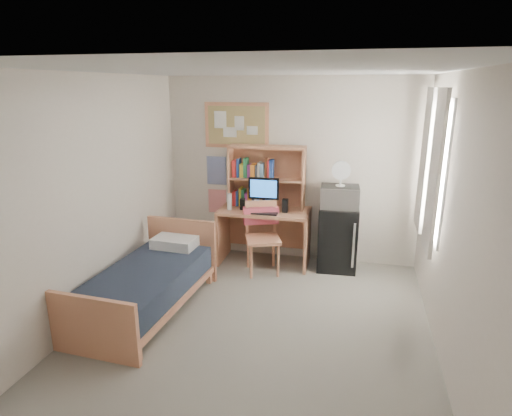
% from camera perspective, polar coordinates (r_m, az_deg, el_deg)
% --- Properties ---
extents(floor, '(3.60, 4.20, 0.02)m').
position_cam_1_polar(floor, '(4.67, -0.22, -15.99)').
color(floor, gray).
rests_on(floor, ground).
extents(ceiling, '(3.60, 4.20, 0.02)m').
position_cam_1_polar(ceiling, '(3.96, -0.26, 17.93)').
color(ceiling, silver).
rests_on(ceiling, wall_back).
extents(wall_back, '(3.60, 0.04, 2.60)m').
position_cam_1_polar(wall_back, '(6.13, 4.55, 5.01)').
color(wall_back, silver).
rests_on(wall_back, floor).
extents(wall_front, '(3.60, 0.04, 2.60)m').
position_cam_1_polar(wall_front, '(2.31, -13.43, -14.88)').
color(wall_front, silver).
rests_on(wall_front, floor).
extents(wall_left, '(0.04, 4.20, 2.60)m').
position_cam_1_polar(wall_left, '(4.88, -21.23, 1.06)').
color(wall_left, silver).
rests_on(wall_left, floor).
extents(wall_right, '(0.04, 4.20, 2.60)m').
position_cam_1_polar(wall_right, '(4.10, 24.97, -2.06)').
color(wall_right, silver).
rests_on(wall_right, floor).
extents(window_unit, '(0.10, 1.40, 1.70)m').
position_cam_1_polar(window_unit, '(5.18, 22.45, 5.17)').
color(window_unit, white).
rests_on(window_unit, wall_right).
extents(curtain_left, '(0.04, 0.55, 1.70)m').
position_cam_1_polar(curtain_left, '(4.78, 22.74, 4.33)').
color(curtain_left, silver).
rests_on(curtain_left, wall_right).
extents(curtain_right, '(0.04, 0.55, 1.70)m').
position_cam_1_polar(curtain_right, '(5.56, 21.58, 5.94)').
color(curtain_right, silver).
rests_on(curtain_right, wall_right).
extents(bulletin_board, '(0.94, 0.03, 0.64)m').
position_cam_1_polar(bulletin_board, '(6.20, -2.61, 10.95)').
color(bulletin_board, tan).
rests_on(bulletin_board, wall_back).
extents(poster_wave, '(0.30, 0.01, 0.42)m').
position_cam_1_polar(poster_wave, '(6.40, -5.28, 5.00)').
color(poster_wave, navy).
rests_on(poster_wave, wall_back).
extents(poster_japan, '(0.28, 0.01, 0.36)m').
position_cam_1_polar(poster_japan, '(6.50, -5.17, 0.93)').
color(poster_japan, red).
rests_on(poster_japan, wall_back).
extents(desk, '(1.28, 0.66, 0.79)m').
position_cam_1_polar(desk, '(6.11, 1.11, -3.79)').
color(desk, tan).
rests_on(desk, floor).
extents(desk_chair, '(0.63, 0.63, 0.97)m').
position_cam_1_polar(desk_chair, '(5.76, 0.91, -4.10)').
color(desk_chair, tan).
rests_on(desk_chair, floor).
extents(mini_fridge, '(0.56, 0.56, 0.89)m').
position_cam_1_polar(mini_fridge, '(6.02, 10.79, -3.91)').
color(mini_fridge, black).
rests_on(mini_fridge, floor).
extents(bed, '(0.99, 1.85, 0.50)m').
position_cam_1_polar(bed, '(5.05, -14.44, -10.61)').
color(bed, '#1A212F').
rests_on(bed, floor).
extents(hutch, '(1.08, 0.30, 0.88)m').
position_cam_1_polar(hutch, '(6.02, 1.44, 4.17)').
color(hutch, tan).
rests_on(hutch, desk).
extents(monitor, '(0.42, 0.04, 0.45)m').
position_cam_1_polar(monitor, '(5.87, 1.03, 1.71)').
color(monitor, black).
rests_on(monitor, desk).
extents(keyboard, '(0.44, 0.15, 0.02)m').
position_cam_1_polar(keyboard, '(5.79, 0.74, -0.67)').
color(keyboard, black).
rests_on(keyboard, desk).
extents(speaker_left, '(0.07, 0.07, 0.16)m').
position_cam_1_polar(speaker_left, '(5.97, -1.80, 0.52)').
color(speaker_left, black).
rests_on(speaker_left, desk).
extents(speaker_right, '(0.08, 0.08, 0.19)m').
position_cam_1_polar(speaker_right, '(5.85, 3.90, 0.31)').
color(speaker_right, black).
rests_on(speaker_right, desk).
extents(water_bottle, '(0.07, 0.07, 0.23)m').
position_cam_1_polar(water_bottle, '(5.97, -3.57, 0.84)').
color(water_bottle, white).
rests_on(water_bottle, desk).
extents(hoodie, '(0.50, 0.31, 0.23)m').
position_cam_1_polar(hoodie, '(5.86, 0.65, -0.97)').
color(hoodie, '#DF5568').
rests_on(hoodie, desk_chair).
extents(microwave, '(0.53, 0.41, 0.29)m').
position_cam_1_polar(microwave, '(5.83, 11.09, 1.49)').
color(microwave, silver).
rests_on(microwave, mini_fridge).
extents(desk_fan, '(0.26, 0.26, 0.31)m').
position_cam_1_polar(desk_fan, '(5.76, 11.25, 4.37)').
color(desk_fan, white).
rests_on(desk_fan, microwave).
extents(pillow, '(0.55, 0.40, 0.13)m').
position_cam_1_polar(pillow, '(5.52, -10.70, -4.47)').
color(pillow, white).
rests_on(pillow, bed).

